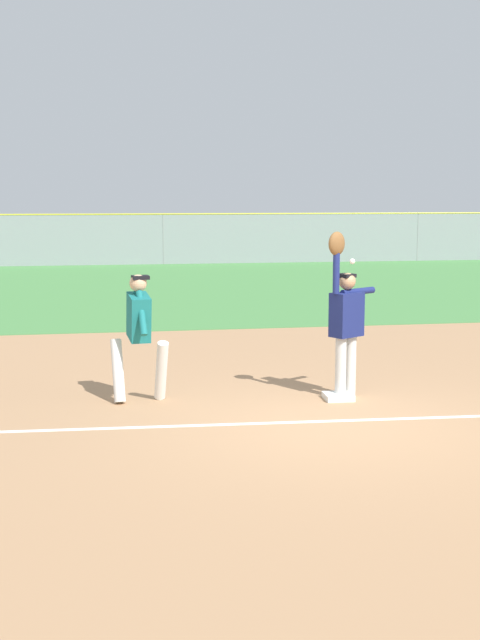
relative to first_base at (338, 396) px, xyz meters
name	(u,v)px	position (x,y,z in m)	size (l,w,h in m)	color
ground_plane	(331,425)	(-0.45, -1.23, -0.04)	(75.72, 75.72, 0.00)	tan
outfield_grass	(187,286)	(-0.45, 14.90, -0.04)	(43.44, 17.22, 0.01)	#4C8C47
chalk_foul_line	(33,431)	(-4.00, -0.90, -0.04)	(12.00, 0.10, 0.01)	white
first_base	(338,396)	(0.00, 0.00, 0.00)	(0.38, 0.38, 0.08)	white
fielder	(346,317)	(0.11, 0.10, 1.08)	(0.82, 0.55, 2.28)	silver
runner	(139,329)	(-2.67, 0.34, 0.96)	(0.78, 0.85, 1.72)	white
baseball	(352,261)	(0.16, -0.01, 1.84)	(0.07, 0.07, 0.07)	white
outfield_fence	(163,239)	(-0.45, 23.51, 0.99)	(43.52, 0.08, 2.06)	#93999E
parked_car_white	(11,245)	(-6.73, 26.68, 0.63)	(4.54, 2.40, 1.25)	white
parked_car_red	(144,244)	(-1.07, 26.37, 0.63)	(4.40, 2.12, 1.25)	#B21E1E
parked_car_blue	(278,242)	(5.00, 26.61, 0.63)	(4.50, 2.31, 1.25)	#23389E
parked_car_green	(419,242)	(11.57, 26.20, 0.63)	(4.59, 2.52, 1.25)	#1E6B33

